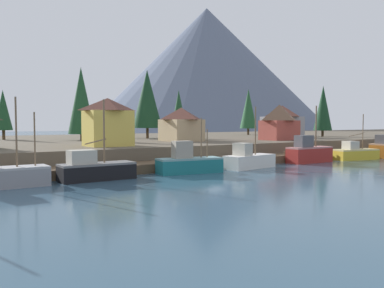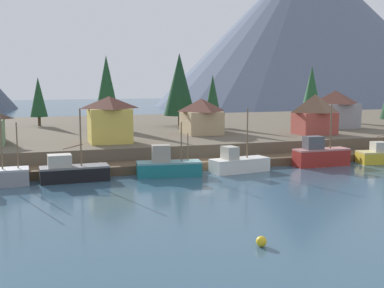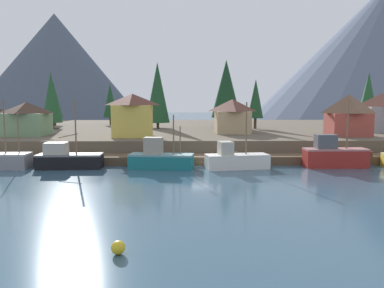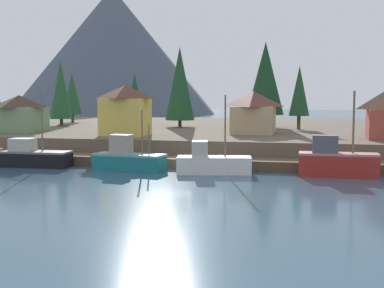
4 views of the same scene
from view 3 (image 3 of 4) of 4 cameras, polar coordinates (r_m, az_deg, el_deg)
name	(u,v)px [view 3 (image 3 of 4)]	position (r m, az deg, el deg)	size (l,w,h in m)	color
ground_plane	(197,149)	(65.78, 0.70, -0.76)	(400.00, 400.00, 1.00)	#335166
dock	(202,159)	(47.81, 1.39, -2.19)	(80.00, 4.00, 1.60)	brown
shoreline_bank	(195,133)	(77.54, 0.41, 1.61)	(400.00, 56.00, 2.50)	brown
mountain_west_peak	(56,66)	(196.00, -19.15, 10.65)	(77.48, 77.48, 47.48)	#475160
fishing_boat_black	(68,159)	(46.17, -17.58, -2.07)	(7.14, 2.61, 7.70)	black
fishing_boat_teal	(160,159)	(44.03, -4.66, -2.14)	(7.36, 3.33, 6.00)	#196B70
fishing_boat_white	(236,160)	(44.15, 6.36, -2.26)	(7.27, 3.59, 7.40)	silver
fishing_boat_red	(334,155)	(47.60, 19.93, -1.56)	(7.07, 2.31, 7.77)	maroon
house_green	(27,118)	(62.45, -22.85, 3.43)	(5.92, 6.14, 4.86)	#6B8E66
house_grey	(382,112)	(71.92, 25.86, 4.21)	(6.65, 6.35, 6.33)	gray
house_tan	(232,116)	(62.20, 5.87, 4.11)	(5.45, 6.34, 5.34)	tan
house_yellow	(133,115)	(55.83, -8.62, 4.19)	(5.55, 4.86, 6.05)	gold
house_red	(348,115)	(60.83, 21.75, 3.97)	(5.85, 4.61, 6.01)	#9E4238
conifer_near_left	(54,101)	(86.17, -19.39, 5.97)	(3.36, 3.36, 8.80)	#4C3823
conifer_mid_left	(368,95)	(88.58, 24.21, 6.48)	(4.01, 4.01, 10.93)	#4C3823
conifer_mid_right	(110,101)	(84.20, -11.79, 6.17)	(3.02, 3.02, 8.60)	#4C3823
conifer_back_left	(256,99)	(72.53, 9.22, 6.50)	(2.88, 2.88, 9.02)	#4C3823
conifer_back_right	(226,89)	(74.75, 4.97, 7.99)	(5.56, 5.56, 12.72)	#4C3823
conifer_centre	(158,93)	(73.25, -5.03, 7.45)	(4.44, 4.44, 12.13)	#4C3823
conifer_far_left	(51,97)	(75.85, -19.73, 6.40)	(3.58, 3.58, 10.29)	#4C3823
channel_buoy	(118,248)	(20.26, -10.67, -14.57)	(0.70, 0.70, 0.70)	gold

